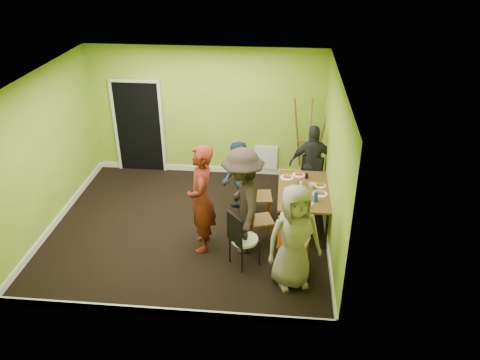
% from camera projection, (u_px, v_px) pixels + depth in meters
% --- Properties ---
extents(ground, '(5.00, 5.00, 0.00)m').
position_uv_depth(ground, '(190.00, 226.00, 8.64)').
color(ground, black).
rests_on(ground, ground).
extents(room_walls, '(5.04, 4.54, 2.82)m').
position_uv_depth(room_walls, '(186.00, 178.00, 8.21)').
color(room_walls, '#82A72B').
rests_on(room_walls, ground).
extents(dining_table, '(0.90, 1.50, 0.75)m').
position_uv_depth(dining_table, '(303.00, 192.00, 8.37)').
color(dining_table, black).
rests_on(dining_table, ground).
extents(chair_left_far, '(0.49, 0.49, 1.07)m').
position_uv_depth(chair_left_far, '(255.00, 192.00, 8.57)').
color(chair_left_far, '#E35515').
rests_on(chair_left_far, ground).
extents(chair_left_near, '(0.50, 0.50, 0.95)m').
position_uv_depth(chair_left_near, '(256.00, 216.00, 7.98)').
color(chair_left_near, '#E35515').
rests_on(chair_left_near, ground).
extents(chair_back_end, '(0.55, 0.59, 0.98)m').
position_uv_depth(chair_back_end, '(311.00, 171.00, 9.11)').
color(chair_back_end, '#E35515').
rests_on(chair_back_end, ground).
extents(chair_front_end, '(0.54, 0.54, 1.06)m').
position_uv_depth(chair_front_end, '(293.00, 240.00, 7.26)').
color(chair_front_end, '#E35515').
rests_on(chair_front_end, ground).
extents(chair_bentwood, '(0.55, 0.54, 1.00)m').
position_uv_depth(chair_bentwood, '(241.00, 237.00, 7.41)').
color(chair_bentwood, black).
rests_on(chair_bentwood, ground).
extents(easel, '(0.76, 0.72, 1.90)m').
position_uv_depth(easel, '(309.00, 140.00, 9.79)').
color(easel, brown).
rests_on(easel, ground).
extents(plate_near_left, '(0.25, 0.25, 0.01)m').
position_uv_depth(plate_near_left, '(287.00, 177.00, 8.74)').
color(plate_near_left, white).
rests_on(plate_near_left, dining_table).
extents(plate_near_right, '(0.27, 0.27, 0.01)m').
position_uv_depth(plate_near_right, '(291.00, 200.00, 8.02)').
color(plate_near_right, white).
rests_on(plate_near_right, dining_table).
extents(plate_far_back, '(0.24, 0.24, 0.01)m').
position_uv_depth(plate_far_back, '(299.00, 175.00, 8.83)').
color(plate_far_back, white).
rests_on(plate_far_back, dining_table).
extents(plate_far_front, '(0.25, 0.25, 0.01)m').
position_uv_depth(plate_far_front, '(306.00, 203.00, 7.92)').
color(plate_far_front, white).
rests_on(plate_far_front, dining_table).
extents(plate_wall_back, '(0.23, 0.23, 0.01)m').
position_uv_depth(plate_wall_back, '(320.00, 185.00, 8.46)').
color(plate_wall_back, white).
rests_on(plate_wall_back, dining_table).
extents(plate_wall_front, '(0.26, 0.26, 0.01)m').
position_uv_depth(plate_wall_front, '(320.00, 194.00, 8.20)').
color(plate_wall_front, white).
rests_on(plate_wall_front, dining_table).
extents(thermos, '(0.07, 0.07, 0.22)m').
position_uv_depth(thermos, '(301.00, 185.00, 8.25)').
color(thermos, white).
rests_on(thermos, dining_table).
extents(blue_bottle, '(0.07, 0.07, 0.19)m').
position_uv_depth(blue_bottle, '(316.00, 197.00, 7.94)').
color(blue_bottle, '#163AA8').
rests_on(blue_bottle, dining_table).
extents(orange_bottle, '(0.03, 0.03, 0.08)m').
position_uv_depth(orange_bottle, '(301.00, 181.00, 8.54)').
color(orange_bottle, '#E35515').
rests_on(orange_bottle, dining_table).
extents(glass_mid, '(0.06, 0.06, 0.09)m').
position_uv_depth(glass_mid, '(299.00, 183.00, 8.46)').
color(glass_mid, black).
rests_on(glass_mid, dining_table).
extents(glass_back, '(0.07, 0.07, 0.09)m').
position_uv_depth(glass_back, '(307.00, 176.00, 8.70)').
color(glass_back, black).
rests_on(glass_back, dining_table).
extents(glass_front, '(0.06, 0.06, 0.09)m').
position_uv_depth(glass_front, '(308.00, 203.00, 7.84)').
color(glass_front, black).
rests_on(glass_front, dining_table).
extents(cup_a, '(0.14, 0.14, 0.11)m').
position_uv_depth(cup_a, '(292.00, 193.00, 8.14)').
color(cup_a, white).
rests_on(cup_a, dining_table).
extents(cup_b, '(0.11, 0.11, 0.10)m').
position_uv_depth(cup_b, '(312.00, 186.00, 8.37)').
color(cup_b, white).
rests_on(cup_b, dining_table).
extents(person_standing, '(0.54, 0.74, 1.90)m').
position_uv_depth(person_standing, '(201.00, 199.00, 7.66)').
color(person_standing, '#5F1A10').
rests_on(person_standing, ground).
extents(person_left_far, '(0.78, 0.88, 1.50)m').
position_uv_depth(person_left_far, '(238.00, 181.00, 8.63)').
color(person_left_far, '#12212F').
rests_on(person_left_far, ground).
extents(person_left_near, '(0.94, 1.33, 1.86)m').
position_uv_depth(person_left_near, '(243.00, 202.00, 7.63)').
color(person_left_near, black).
rests_on(person_left_near, ground).
extents(person_back_end, '(0.95, 0.44, 1.58)m').
position_uv_depth(person_back_end, '(313.00, 163.00, 9.18)').
color(person_back_end, '#222327').
rests_on(person_back_end, ground).
extents(person_front_end, '(0.96, 0.79, 1.70)m').
position_uv_depth(person_front_end, '(294.00, 237.00, 6.89)').
color(person_front_end, gray).
rests_on(person_front_end, ground).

